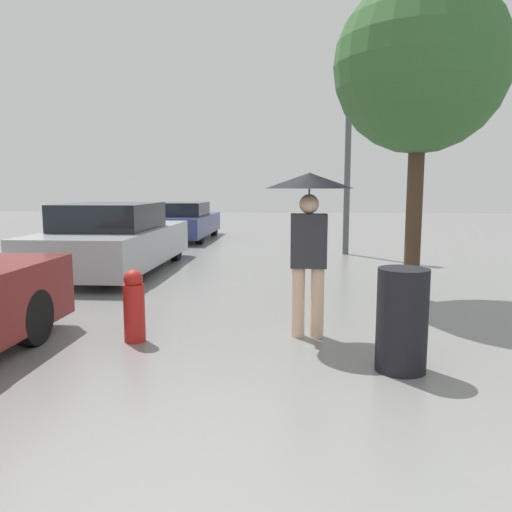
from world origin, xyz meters
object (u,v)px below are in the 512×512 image
Objects in this scene: pedestrian at (309,211)px; parked_car_middle at (114,240)px; trash_bin at (402,320)px; street_lamp at (348,133)px; parked_car_farthest at (182,222)px; tree at (420,67)px; fire_hydrant at (134,306)px.

pedestrian is 0.39× the size of parked_car_middle.
street_lamp is at bearing 87.88° from trash_bin.
trash_bin is at bearing -48.53° from parked_car_middle.
pedestrian reaches higher than parked_car_farthest.
parked_car_middle is 6.05m from parked_car_farthest.
parked_car_farthest is at bearing 110.10° from pedestrian.
parked_car_farthest is 4.49× the size of trash_bin.
parked_car_farthest is 0.92× the size of tree.
trash_bin is 1.20× the size of fire_hydrant.
trash_bin reaches higher than fire_hydrant.
street_lamp is at bearing -33.69° from parked_car_farthest.
pedestrian is at bearing 129.98° from trash_bin.
pedestrian is 10.85m from parked_car_farthest.
street_lamp reaches higher than parked_car_middle.
parked_car_farthest reaches higher than trash_bin.
parked_car_farthest is 10.64m from fire_hydrant.
trash_bin is at bearing -104.27° from tree.
tree reaches higher than pedestrian.
parked_car_farthest is 12.01m from trash_bin.
fire_hydrant is at bearing -112.09° from street_lamp.
parked_car_middle reaches higher than parked_car_farthest.
tree is 5.82× the size of fire_hydrant.
pedestrian is 2.30× the size of fire_hydrant.
fire_hydrant is (-2.95, -7.26, -2.53)m from street_lamp.
fire_hydrant is at bearing -145.38° from tree.
parked_car_farthest is 6.26m from street_lamp.
street_lamp reaches higher than trash_bin.
street_lamp reaches higher than parked_car_farthest.
pedestrian is at bearing -127.65° from tree.
parked_car_middle is at bearing -89.63° from parked_car_farthest.
street_lamp is (4.82, -3.21, 2.36)m from parked_car_farthest.
tree is at bearing -21.47° from parked_car_middle.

